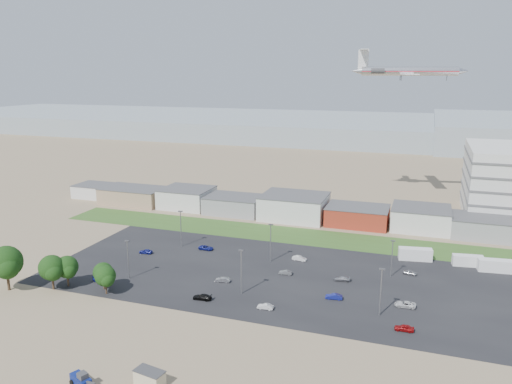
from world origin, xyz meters
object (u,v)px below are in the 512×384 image
at_px(parked_car_10, 101,279).
at_px(parked_car_4, 223,280).
at_px(parked_car_5, 146,251).
at_px(parked_car_11, 299,258).
at_px(portable_shed, 150,378).
at_px(parked_car_0, 405,304).
at_px(tree_far_left, 6,266).
at_px(parked_car_3, 202,297).
at_px(telehandler, 81,379).
at_px(box_trailer_a, 415,254).
at_px(airliner, 409,71).
at_px(parked_car_8, 410,273).
at_px(parked_car_7, 286,272).
at_px(parked_car_13, 265,306).
at_px(parked_car_2, 404,328).
at_px(parked_car_9, 206,248).
at_px(parked_car_12, 342,279).
at_px(parked_car_1, 334,296).

bearing_deg(parked_car_10, parked_car_4, -64.30).
distance_m(parked_car_5, parked_car_11, 42.98).
relative_size(portable_shed, parked_car_0, 1.13).
xyz_separation_m(tree_far_left, parked_car_3, (44.81, 10.06, -5.44)).
height_order(telehandler, box_trailer_a, box_trailer_a).
relative_size(telehandler, box_trailer_a, 0.77).
xyz_separation_m(airliner, parked_car_8, (6.71, -75.70, -49.47)).
relative_size(tree_far_left, parked_car_3, 2.82).
bearing_deg(parked_car_7, parked_car_8, 106.07).
bearing_deg(parked_car_8, parked_car_13, 143.69).
bearing_deg(parked_car_8, parked_car_11, 96.87).
bearing_deg(parked_car_2, portable_shed, -51.49).
bearing_deg(parked_car_3, box_trailer_a, 129.76).
bearing_deg(parked_car_9, tree_far_left, 141.58).
relative_size(parked_car_10, parked_car_13, 1.27).
xyz_separation_m(airliner, parked_car_12, (-8.86, -85.05, -49.48)).
xyz_separation_m(parked_car_1, parked_car_11, (-13.11, 20.43, 0.01)).
distance_m(parked_car_2, parked_car_9, 63.38).
bearing_deg(box_trailer_a, parked_car_8, -103.28).
height_order(telehandler, parked_car_4, telehandler).
height_order(parked_car_4, parked_car_11, parked_car_11).
bearing_deg(airliner, parked_car_11, -116.73).
distance_m(telehandler, tree_far_left, 47.41).
height_order(parked_car_4, parked_car_9, same).
height_order(parked_car_1, parked_car_5, parked_car_5).
xyz_separation_m(parked_car_7, parked_car_8, (29.64, 9.98, 0.03)).
relative_size(box_trailer_a, parked_car_12, 2.23).
bearing_deg(parked_car_12, parked_car_10, -77.31).
height_order(box_trailer_a, parked_car_7, box_trailer_a).
bearing_deg(portable_shed, tree_far_left, 166.84).
height_order(parked_car_3, parked_car_4, parked_car_3).
bearing_deg(parked_car_7, parked_car_3, -37.21).
relative_size(portable_shed, parked_car_8, 1.49).
height_order(portable_shed, parked_car_0, portable_shed).
distance_m(tree_far_left, parked_car_12, 78.95).
xyz_separation_m(box_trailer_a, parked_car_0, (-1.09, -30.01, -1.01)).
bearing_deg(parked_car_4, parked_car_12, 102.87).
relative_size(telehandler, parked_car_11, 1.75).
relative_size(parked_car_0, parked_car_11, 1.16).
distance_m(tree_far_left, parked_car_13, 60.69).
bearing_deg(parked_car_1, parked_car_7, -132.72).
distance_m(airliner, parked_car_11, 92.69).
xyz_separation_m(telehandler, parked_car_4, (5.55, 45.70, -0.81)).
distance_m(parked_car_8, parked_car_12, 18.16).
distance_m(airliner, parked_car_0, 106.86).
relative_size(portable_shed, parked_car_3, 1.17).
bearing_deg(parked_car_4, parked_car_8, 106.96).
bearing_deg(portable_shed, parked_car_2, 49.39).
height_order(parked_car_0, parked_car_7, parked_car_0).
relative_size(parked_car_11, parked_car_13, 1.10).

